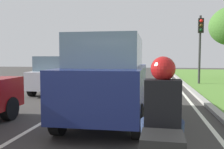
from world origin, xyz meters
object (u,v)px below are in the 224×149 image
at_px(rider_person, 163,105).
at_px(traffic_light_near_right, 200,38).
at_px(car_suv_ahead, 109,78).
at_px(car_hatchback_far, 58,75).

relative_size(rider_person, traffic_light_near_right, 0.27).
relative_size(car_suv_ahead, traffic_light_near_right, 1.03).
xyz_separation_m(car_suv_ahead, car_hatchback_far, (-3.44, 4.71, -0.28)).
bearing_deg(traffic_light_near_right, car_hatchback_far, -146.70).
height_order(car_suv_ahead, traffic_light_near_right, traffic_light_near_right).
relative_size(car_suv_ahead, rider_person, 3.88).
distance_m(car_suv_ahead, rider_person, 3.98).
distance_m(car_suv_ahead, traffic_light_near_right, 10.61).
distance_m(rider_person, traffic_light_near_right, 13.79).
xyz_separation_m(car_suv_ahead, traffic_light_near_right, (4.07, 9.63, 1.82)).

